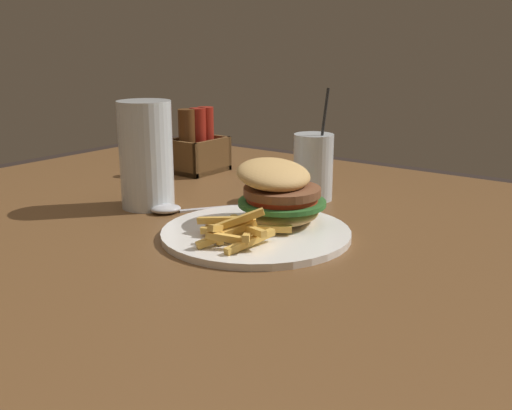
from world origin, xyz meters
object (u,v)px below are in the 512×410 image
at_px(spoon, 171,209).
at_px(condiment_caddy, 198,147).
at_px(juice_glass, 313,170).
at_px(meal_plate_near, 269,209).
at_px(beer_glass, 146,158).

distance_m(spoon, condiment_caddy, 0.32).
bearing_deg(juice_glass, meal_plate_near, -167.00).
distance_m(beer_glass, condiment_caddy, 0.28).
bearing_deg(beer_glass, meal_plate_near, -87.97).
bearing_deg(condiment_caddy, meal_plate_near, -124.41).
bearing_deg(meal_plate_near, beer_glass, 92.03).
bearing_deg(beer_glass, juice_glass, -43.97).
bearing_deg(condiment_caddy, juice_glass, -99.02).
bearing_deg(condiment_caddy, beer_glass, -155.43).
relative_size(beer_glass, condiment_caddy, 1.32).
xyz_separation_m(beer_glass, juice_glass, (0.21, -0.20, -0.03)).
xyz_separation_m(beer_glass, condiment_caddy, (0.26, 0.12, -0.03)).
xyz_separation_m(meal_plate_near, juice_glass, (0.20, 0.05, 0.02)).
relative_size(meal_plate_near, juice_glass, 1.39).
bearing_deg(meal_plate_near, spoon, 93.91).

